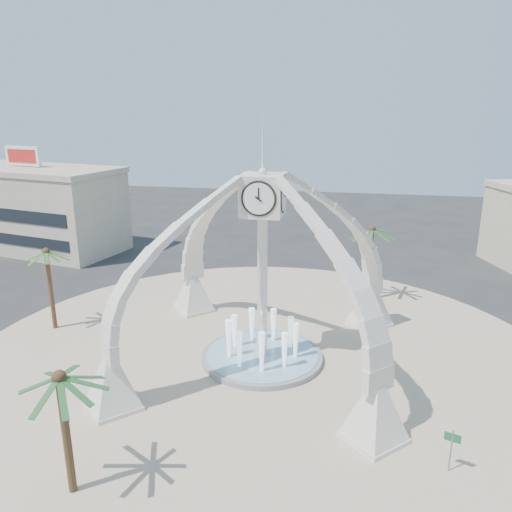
% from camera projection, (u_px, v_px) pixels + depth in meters
% --- Properties ---
extents(ground, '(140.00, 140.00, 0.00)m').
position_uv_depth(ground, '(262.00, 360.00, 33.17)').
color(ground, '#282828').
rests_on(ground, ground).
extents(plaza, '(40.00, 40.00, 0.06)m').
position_uv_depth(plaza, '(262.00, 359.00, 33.16)').
color(plaza, tan).
rests_on(plaza, ground).
extents(clock_tower, '(17.94, 17.94, 16.30)m').
position_uv_depth(clock_tower, '(262.00, 267.00, 31.31)').
color(clock_tower, silver).
rests_on(clock_tower, ground).
extents(fountain, '(8.00, 8.00, 3.62)m').
position_uv_depth(fountain, '(262.00, 356.00, 33.09)').
color(fountain, gray).
rests_on(fountain, ground).
extents(building_nw, '(23.75, 13.73, 11.90)m').
position_uv_depth(building_nw, '(30.00, 208.00, 58.53)').
color(building_nw, '#C1B697').
rests_on(building_nw, ground).
extents(palm_west, '(4.26, 4.26, 6.73)m').
position_uv_depth(palm_west, '(46.00, 253.00, 36.19)').
color(palm_west, brown).
rests_on(palm_west, ground).
extents(palm_north, '(4.72, 4.72, 7.10)m').
position_uv_depth(palm_north, '(372.00, 230.00, 41.69)').
color(palm_north, brown).
rests_on(palm_north, ground).
extents(palm_south, '(4.83, 4.83, 6.33)m').
position_uv_depth(palm_south, '(59.00, 379.00, 20.23)').
color(palm_south, brown).
rests_on(palm_south, ground).
extents(street_sign, '(0.76, 0.29, 2.19)m').
position_uv_depth(street_sign, '(452.00, 443.00, 22.55)').
color(street_sign, slate).
rests_on(street_sign, ground).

